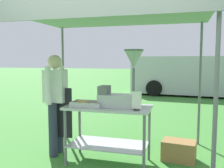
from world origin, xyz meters
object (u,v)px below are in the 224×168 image
at_px(vendor, 56,99).
at_px(supply_crate, 179,150).
at_px(donut_tray, 87,104).
at_px(menu_sign, 137,102).
at_px(stall_canopy, 110,17).
at_px(van_silver, 197,75).
at_px(donut_fryer, 123,85).
at_px(donut_cart, 108,121).

xyz_separation_m(vendor, supply_crate, (1.92, 0.28, -0.75)).
xyz_separation_m(donut_tray, menu_sign, (0.75, -0.11, 0.08)).
distance_m(stall_canopy, van_silver, 8.12).
height_order(donut_fryer, van_silver, van_silver).
xyz_separation_m(stall_canopy, supply_crate, (1.01, 0.28, -2.01)).
distance_m(donut_tray, menu_sign, 0.76).
height_order(donut_tray, menu_sign, menu_sign).
relative_size(donut_fryer, vendor, 0.51).
bearing_deg(vendor, menu_sign, -12.07).
bearing_deg(stall_canopy, donut_fryer, -28.23).
height_order(vendor, van_silver, van_silver).
bearing_deg(supply_crate, stall_canopy, -164.40).
relative_size(supply_crate, van_silver, 0.09).
relative_size(donut_cart, vendor, 0.77).
height_order(donut_cart, vendor, vendor).
relative_size(donut_tray, vendor, 0.28).
bearing_deg(menu_sign, vendor, 167.93).
bearing_deg(vendor, stall_canopy, -0.16).
distance_m(donut_cart, donut_fryer, 0.58).
relative_size(vendor, van_silver, 0.28).
relative_size(stall_canopy, donut_fryer, 3.52).
xyz_separation_m(supply_crate, van_silver, (0.67, 7.56, 0.73)).
relative_size(donut_fryer, van_silver, 0.14).
height_order(donut_tray, supply_crate, donut_tray).
xyz_separation_m(donut_cart, supply_crate, (1.01, 0.38, -0.48)).
height_order(stall_canopy, donut_fryer, stall_canopy).
xyz_separation_m(donut_cart, vendor, (-0.91, 0.10, 0.27)).
bearing_deg(supply_crate, donut_cart, -159.39).
bearing_deg(van_silver, menu_sign, -98.60).
height_order(supply_crate, van_silver, van_silver).
distance_m(stall_canopy, menu_sign, 1.31).
xyz_separation_m(donut_cart, donut_tray, (-0.30, -0.08, 0.25)).
distance_m(menu_sign, vendor, 1.39).
bearing_deg(menu_sign, supply_crate, 45.56).
distance_m(stall_canopy, donut_cart, 1.53).
bearing_deg(donut_cart, supply_crate, 20.61).
bearing_deg(donut_cart, donut_fryer, -5.01).
distance_m(donut_cart, van_silver, 8.12).
relative_size(donut_cart, supply_crate, 2.33).
height_order(stall_canopy, vendor, stall_canopy).
bearing_deg(stall_canopy, vendor, 179.84).
bearing_deg(van_silver, donut_cart, -101.96).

